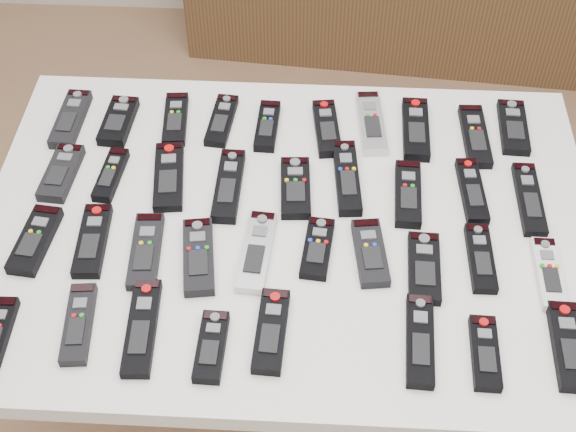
{
  "coord_description": "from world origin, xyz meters",
  "views": [
    {
      "loc": [
        -0.03,
        -0.95,
        2.0
      ],
      "look_at": [
        -0.09,
        0.11,
        0.8
      ],
      "focal_mm": 50.0,
      "sensor_mm": 36.0,
      "label": 1
    }
  ],
  "objects_px": {
    "remote_32": "(211,347)",
    "remote_36": "(568,346)",
    "remote_7": "(416,129)",
    "remote_17": "(472,191)",
    "remote_20": "(92,240)",
    "remote_25": "(370,253)",
    "remote_31": "(142,327)",
    "remote_11": "(111,175)",
    "remote_6": "(371,123)",
    "remote_35": "(485,353)",
    "remote_16": "(408,194)",
    "remote_13": "(229,186)",
    "remote_5": "(327,128)",
    "remote_19": "(35,240)",
    "remote_15": "(347,178)",
    "remote_9": "(513,127)",
    "remote_28": "(549,274)",
    "remote_27": "(481,258)",
    "remote_21": "(146,251)",
    "remote_3": "(222,120)",
    "remote_10": "(61,173)",
    "remote_18": "(529,199)",
    "remote_30": "(79,324)",
    "table": "(288,241)",
    "remote_2": "(176,119)",
    "remote_22": "(198,257)",
    "remote_8": "(475,136)",
    "remote_23": "(257,251)",
    "remote_24": "(317,248)",
    "remote_4": "(267,126)",
    "remote_34": "(420,340)",
    "remote_26": "(424,268)",
    "remote_0": "(71,119)",
    "remote_14": "(295,188)",
    "remote_33": "(271,331)",
    "remote_12": "(169,176)"
  },
  "relations": [
    {
      "from": "remote_4",
      "to": "remote_15",
      "type": "height_order",
      "value": "remote_15"
    },
    {
      "from": "remote_9",
      "to": "remote_6",
      "type": "bearing_deg",
      "value": -176.82
    },
    {
      "from": "remote_19",
      "to": "remote_20",
      "type": "xyz_separation_m",
      "value": [
        0.11,
        0.01,
        -0.0
      ]
    },
    {
      "from": "remote_31",
      "to": "remote_11",
      "type": "bearing_deg",
      "value": 106.59
    },
    {
      "from": "remote_6",
      "to": "remote_16",
      "type": "bearing_deg",
      "value": -76.2
    },
    {
      "from": "remote_3",
      "to": "remote_22",
      "type": "height_order",
      "value": "remote_22"
    },
    {
      "from": "remote_32",
      "to": "remote_36",
      "type": "xyz_separation_m",
      "value": [
        0.63,
        0.04,
        -0.0
      ]
    },
    {
      "from": "remote_36",
      "to": "remote_2",
      "type": "bearing_deg",
      "value": 145.85
    },
    {
      "from": "remote_3",
      "to": "remote_26",
      "type": "height_order",
      "value": "remote_26"
    },
    {
      "from": "remote_30",
      "to": "remote_32",
      "type": "bearing_deg",
      "value": -13.69
    },
    {
      "from": "remote_10",
      "to": "remote_12",
      "type": "xyz_separation_m",
      "value": [
        0.23,
        0.0,
        -0.0
      ]
    },
    {
      "from": "remote_28",
      "to": "remote_16",
      "type": "bearing_deg",
      "value": 143.64
    },
    {
      "from": "remote_17",
      "to": "remote_21",
      "type": "height_order",
      "value": "remote_17"
    },
    {
      "from": "remote_23",
      "to": "remote_28",
      "type": "xyz_separation_m",
      "value": [
        0.56,
        -0.03,
        0.0
      ]
    },
    {
      "from": "remote_19",
      "to": "remote_15",
      "type": "bearing_deg",
      "value": 24.66
    },
    {
      "from": "remote_10",
      "to": "remote_18",
      "type": "distance_m",
      "value": 0.98
    },
    {
      "from": "remote_7",
      "to": "remote_17",
      "type": "distance_m",
      "value": 0.21
    },
    {
      "from": "remote_9",
      "to": "remote_28",
      "type": "distance_m",
      "value": 0.41
    },
    {
      "from": "remote_3",
      "to": "remote_7",
      "type": "bearing_deg",
      "value": 4.16
    },
    {
      "from": "remote_13",
      "to": "remote_27",
      "type": "relative_size",
      "value": 1.21
    },
    {
      "from": "remote_21",
      "to": "remote_35",
      "type": "distance_m",
      "value": 0.67
    },
    {
      "from": "remote_13",
      "to": "remote_5",
      "type": "bearing_deg",
      "value": 44.05
    },
    {
      "from": "remote_4",
      "to": "remote_34",
      "type": "relative_size",
      "value": 0.81
    },
    {
      "from": "remote_11",
      "to": "remote_16",
      "type": "xyz_separation_m",
      "value": [
        0.63,
        -0.02,
        0.0
      ]
    },
    {
      "from": "remote_6",
      "to": "remote_35",
      "type": "distance_m",
      "value": 0.62
    },
    {
      "from": "remote_7",
      "to": "table",
      "type": "bearing_deg",
      "value": -132.66
    },
    {
      "from": "remote_9",
      "to": "remote_24",
      "type": "distance_m",
      "value": 0.57
    },
    {
      "from": "remote_26",
      "to": "remote_0",
      "type": "bearing_deg",
      "value": 155.74
    },
    {
      "from": "remote_5",
      "to": "table",
      "type": "bearing_deg",
      "value": -111.79
    },
    {
      "from": "remote_17",
      "to": "remote_30",
      "type": "bearing_deg",
      "value": -156.93
    },
    {
      "from": "remote_13",
      "to": "remote_27",
      "type": "bearing_deg",
      "value": -17.18
    },
    {
      "from": "remote_25",
      "to": "remote_35",
      "type": "bearing_deg",
      "value": -54.66
    },
    {
      "from": "remote_3",
      "to": "remote_19",
      "type": "bearing_deg",
      "value": -126.04
    },
    {
      "from": "remote_5",
      "to": "remote_15",
      "type": "bearing_deg",
      "value": -80.21
    },
    {
      "from": "remote_8",
      "to": "remote_36",
      "type": "bearing_deg",
      "value": -80.48
    },
    {
      "from": "remote_7",
      "to": "remote_32",
      "type": "distance_m",
      "value": 0.71
    },
    {
      "from": "remote_15",
      "to": "remote_28",
      "type": "bearing_deg",
      "value": -35.98
    },
    {
      "from": "remote_10",
      "to": "remote_28",
      "type": "xyz_separation_m",
      "value": [
        0.99,
        -0.22,
        -0.0
      ]
    },
    {
      "from": "remote_0",
      "to": "remote_11",
      "type": "relative_size",
      "value": 1.23
    },
    {
      "from": "remote_4",
      "to": "remote_25",
      "type": "distance_m",
      "value": 0.42
    },
    {
      "from": "remote_27",
      "to": "remote_32",
      "type": "relative_size",
      "value": 1.15
    },
    {
      "from": "remote_20",
      "to": "remote_25",
      "type": "height_order",
      "value": "same"
    },
    {
      "from": "remote_24",
      "to": "remote_26",
      "type": "relative_size",
      "value": 0.89
    },
    {
      "from": "remote_2",
      "to": "remote_31",
      "type": "height_order",
      "value": "same"
    },
    {
      "from": "remote_28",
      "to": "remote_33",
      "type": "distance_m",
      "value": 0.54
    },
    {
      "from": "remote_3",
      "to": "remote_20",
      "type": "relative_size",
      "value": 0.91
    },
    {
      "from": "remote_14",
      "to": "remote_18",
      "type": "distance_m",
      "value": 0.48
    },
    {
      "from": "remote_23",
      "to": "remote_28",
      "type": "height_order",
      "value": "same"
    },
    {
      "from": "remote_20",
      "to": "remote_25",
      "type": "distance_m",
      "value": 0.55
    },
    {
      "from": "remote_17",
      "to": "remote_3",
      "type": "bearing_deg",
      "value": 157.1
    }
  ]
}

